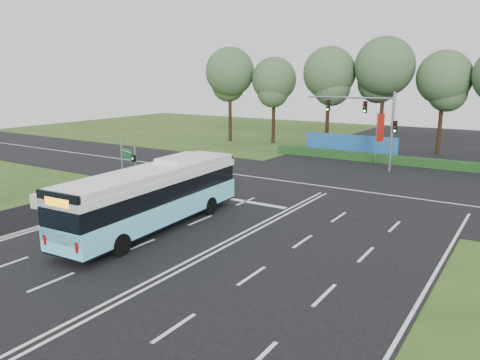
% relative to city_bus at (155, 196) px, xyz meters
% --- Properties ---
extents(ground, '(120.00, 120.00, 0.00)m').
position_rel_city_bus_xyz_m(ground, '(4.60, 2.38, -1.86)').
color(ground, '#304E1A').
rests_on(ground, ground).
extents(road_main, '(20.00, 120.00, 0.04)m').
position_rel_city_bus_xyz_m(road_main, '(4.60, 2.38, -1.84)').
color(road_main, black).
rests_on(road_main, ground).
extents(road_cross, '(120.00, 14.00, 0.05)m').
position_rel_city_bus_xyz_m(road_cross, '(4.60, 14.38, -1.84)').
color(road_cross, black).
rests_on(road_cross, ground).
extents(bike_path, '(5.00, 18.00, 0.06)m').
position_rel_city_bus_xyz_m(bike_path, '(-7.90, -0.62, -1.83)').
color(bike_path, black).
rests_on(bike_path, ground).
extents(kerb_strip, '(0.25, 18.00, 0.12)m').
position_rel_city_bus_xyz_m(kerb_strip, '(-5.50, -0.62, -1.80)').
color(kerb_strip, gray).
rests_on(kerb_strip, ground).
extents(city_bus, '(3.45, 13.01, 3.70)m').
position_rel_city_bus_xyz_m(city_bus, '(0.00, 0.00, 0.00)').
color(city_bus, '#6EE6FF').
rests_on(city_bus, ground).
extents(pedestrian_signal, '(0.36, 0.44, 3.90)m').
position_rel_city_bus_xyz_m(pedestrian_signal, '(-6.32, 4.81, 0.27)').
color(pedestrian_signal, gray).
rests_on(pedestrian_signal, ground).
extents(street_sign, '(1.60, 0.67, 4.34)m').
position_rel_city_bus_xyz_m(street_sign, '(-5.28, 2.84, 0.85)').
color(street_sign, gray).
rests_on(street_sign, ground).
extents(utility_cabinet, '(0.65, 0.57, 0.99)m').
position_rel_city_bus_xyz_m(utility_cabinet, '(-9.05, -1.26, -1.37)').
color(utility_cabinet, beige).
rests_on(utility_cabinet, ground).
extents(banner_flag_mid, '(0.73, 0.09, 4.95)m').
position_rel_city_bus_xyz_m(banner_flag_mid, '(4.58, 26.01, 1.35)').
color(banner_flag_mid, gray).
rests_on(banner_flag_mid, ground).
extents(traffic_light_gantry, '(8.41, 0.28, 7.00)m').
position_rel_city_bus_xyz_m(traffic_light_gantry, '(4.81, 22.88, 2.80)').
color(traffic_light_gantry, gray).
rests_on(traffic_light_gantry, ground).
extents(hedge, '(22.00, 1.20, 0.80)m').
position_rel_city_bus_xyz_m(hedge, '(4.60, 26.88, -1.46)').
color(hedge, '#143715').
rests_on(hedge, ground).
extents(blue_hoarding, '(10.00, 0.30, 2.20)m').
position_rel_city_bus_xyz_m(blue_hoarding, '(0.60, 29.38, -0.76)').
color(blue_hoarding, '#1D5CA2').
rests_on(blue_hoarding, ground).
extents(eucalyptus_row, '(54.24, 9.75, 12.72)m').
position_rel_city_bus_xyz_m(eucalyptus_row, '(8.69, 33.73, 6.90)').
color(eucalyptus_row, black).
rests_on(eucalyptus_row, ground).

